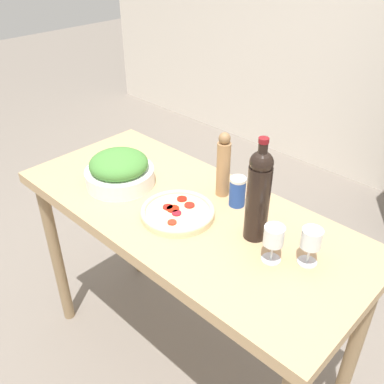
{
  "coord_description": "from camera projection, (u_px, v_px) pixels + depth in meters",
  "views": [
    {
      "loc": [
        0.95,
        -0.95,
        1.86
      ],
      "look_at": [
        0.0,
        0.03,
        0.97
      ],
      "focal_mm": 40.0,
      "sensor_mm": 36.0,
      "label": 1
    }
  ],
  "objects": [
    {
      "name": "homemade_pizza",
      "position": [
        178.0,
        212.0,
        1.59
      ],
      "size": [
        0.28,
        0.28,
        0.03
      ],
      "color": "beige",
      "rests_on": "prep_counter"
    },
    {
      "name": "wine_bottle",
      "position": [
        258.0,
        194.0,
        1.4
      ],
      "size": [
        0.08,
        0.08,
        0.38
      ],
      "color": "black",
      "rests_on": "prep_counter"
    },
    {
      "name": "wine_glass_far",
      "position": [
        311.0,
        240.0,
        1.34
      ],
      "size": [
        0.07,
        0.07,
        0.13
      ],
      "color": "silver",
      "rests_on": "prep_counter"
    },
    {
      "name": "prep_counter",
      "position": [
        186.0,
        232.0,
        1.7
      ],
      "size": [
        1.44,
        0.64,
        0.91
      ],
      "color": "tan",
      "rests_on": "ground_plane"
    },
    {
      "name": "wine_glass_near",
      "position": [
        274.0,
        238.0,
        1.35
      ],
      "size": [
        0.07,
        0.07,
        0.13
      ],
      "color": "silver",
      "rests_on": "prep_counter"
    },
    {
      "name": "pepper_mill",
      "position": [
        223.0,
        166.0,
        1.66
      ],
      "size": [
        0.05,
        0.05,
        0.27
      ],
      "color": "#AD7F51",
      "rests_on": "prep_counter"
    },
    {
      "name": "salad_bowl",
      "position": [
        119.0,
        170.0,
        1.76
      ],
      "size": [
        0.28,
        0.28,
        0.14
      ],
      "color": "white",
      "rests_on": "prep_counter"
    },
    {
      "name": "ground_plane",
      "position": [
        188.0,
        358.0,
        2.14
      ],
      "size": [
        14.0,
        14.0,
        0.0
      ],
      "primitive_type": "plane",
      "color": "slate"
    },
    {
      "name": "salt_canister",
      "position": [
        237.0,
        192.0,
        1.63
      ],
      "size": [
        0.06,
        0.06,
        0.12
      ],
      "color": "#284CA3",
      "rests_on": "prep_counter"
    }
  ]
}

